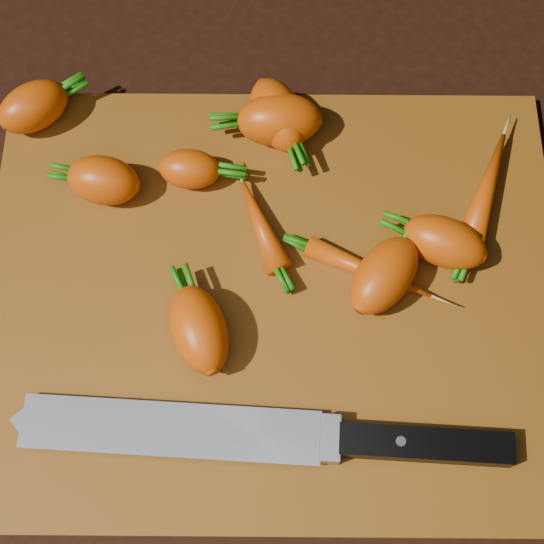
{
  "coord_description": "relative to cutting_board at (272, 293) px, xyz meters",
  "views": [
    {
      "loc": [
        0.0,
        -0.22,
        0.62
      ],
      "look_at": [
        0.0,
        0.01,
        0.03
      ],
      "focal_mm": 50.0,
      "sensor_mm": 36.0,
      "label": 1
    }
  ],
  "objects": [
    {
      "name": "cutting_board",
      "position": [
        0.0,
        0.0,
        0.0
      ],
      "size": [
        0.5,
        0.4,
        0.01
      ],
      "primitive_type": "cube",
      "color": "brown",
      "rests_on": "ground"
    },
    {
      "name": "carrot_5",
      "position": [
        -0.07,
        0.11,
        0.02
      ],
      "size": [
        0.06,
        0.04,
        0.04
      ],
      "primitive_type": "ellipsoid",
      "rotation": [
        0.0,
        0.0,
        -0.06
      ],
      "color": "#D64F0C",
      "rests_on": "cutting_board"
    },
    {
      "name": "carrot_6",
      "position": [
        0.15,
        0.04,
        0.03
      ],
      "size": [
        0.08,
        0.07,
        0.04
      ],
      "primitive_type": "ellipsoid",
      "rotation": [
        0.0,
        0.0,
        2.75
      ],
      "color": "#D64F0C",
      "rests_on": "cutting_board"
    },
    {
      "name": "carrot_2",
      "position": [
        0.0,
        0.16,
        0.03
      ],
      "size": [
        0.07,
        0.09,
        0.04
      ],
      "primitive_type": "ellipsoid",
      "rotation": [
        0.0,
        0.0,
        -1.17
      ],
      "color": "#D64F0C",
      "rests_on": "cutting_board"
    },
    {
      "name": "knife",
      "position": [
        -0.06,
        -0.12,
        0.02
      ],
      "size": [
        0.39,
        0.06,
        0.02
      ],
      "rotation": [
        0.0,
        0.0,
        -0.05
      ],
      "color": "gray",
      "rests_on": "cutting_board"
    },
    {
      "name": "carrot_1",
      "position": [
        -0.15,
        0.09,
        0.03
      ],
      "size": [
        0.07,
        0.05,
        0.04
      ],
      "primitive_type": "ellipsoid",
      "rotation": [
        0.0,
        0.0,
        2.96
      ],
      "color": "#D64F0C",
      "rests_on": "cutting_board"
    },
    {
      "name": "ground",
      "position": [
        0.0,
        0.0,
        -0.01
      ],
      "size": [
        2.0,
        2.0,
        0.01
      ],
      "primitive_type": "cube",
      "color": "black"
    },
    {
      "name": "carrot_8",
      "position": [
        0.08,
        0.02,
        0.02
      ],
      "size": [
        0.11,
        0.06,
        0.02
      ],
      "primitive_type": "ellipsoid",
      "rotation": [
        0.0,
        0.0,
        -0.41
      ],
      "color": "#D64F0C",
      "rests_on": "cutting_board"
    },
    {
      "name": "carrot_3",
      "position": [
        -0.06,
        -0.04,
        0.03
      ],
      "size": [
        0.07,
        0.09,
        0.05
      ],
      "primitive_type": "ellipsoid",
      "rotation": [
        0.0,
        0.0,
        1.9
      ],
      "color": "#D64F0C",
      "rests_on": "cutting_board"
    },
    {
      "name": "carrot_9",
      "position": [
        -0.01,
        0.06,
        0.02
      ],
      "size": [
        0.05,
        0.09,
        0.02
      ],
      "primitive_type": "ellipsoid",
      "rotation": [
        0.0,
        0.0,
        1.95
      ],
      "color": "#D64F0C",
      "rests_on": "cutting_board"
    },
    {
      "name": "carrot_7",
      "position": [
        0.19,
        0.09,
        0.02
      ],
      "size": [
        0.07,
        0.13,
        0.03
      ],
      "primitive_type": "ellipsoid",
      "rotation": [
        0.0,
        0.0,
        1.21
      ],
      "color": "#D64F0C",
      "rests_on": "cutting_board"
    },
    {
      "name": "carrot_10",
      "position": [
        0.09,
        0.01,
        0.03
      ],
      "size": [
        0.08,
        0.09,
        0.05
      ],
      "primitive_type": "ellipsoid",
      "rotation": [
        0.0,
        0.0,
        0.95
      ],
      "color": "#D64F0C",
      "rests_on": "cutting_board"
    },
    {
      "name": "carrot_0",
      "position": [
        -0.22,
        0.17,
        0.03
      ],
      "size": [
        0.08,
        0.07,
        0.04
      ],
      "primitive_type": "ellipsoid",
      "rotation": [
        0.0,
        0.0,
        0.61
      ],
      "color": "#D64F0C",
      "rests_on": "cutting_board"
    },
    {
      "name": "carrot_4",
      "position": [
        0.01,
        0.16,
        0.03
      ],
      "size": [
        0.08,
        0.05,
        0.05
      ],
      "primitive_type": "ellipsoid",
      "rotation": [
        0.0,
        0.0,
        3.19
      ],
      "color": "#D64F0C",
      "rests_on": "cutting_board"
    }
  ]
}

